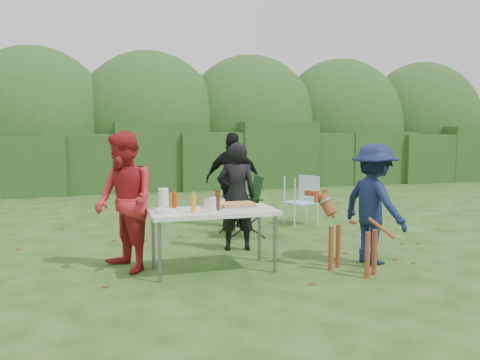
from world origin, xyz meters
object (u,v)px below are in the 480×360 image
object	(u,v)px
mustard_bottle	(194,204)
beer_bottle	(218,200)
person_red_jacket	(124,202)
dog	(353,234)
person_cook	(237,196)
ketchup_bottle	(174,203)
camping_chair	(242,206)
person_black_puffy	(233,180)
folding_table	(213,214)
child	(374,204)
lawn_chair	(301,200)
paper_towel_roll	(163,199)

from	to	relation	value
mustard_bottle	beer_bottle	size ratio (longest dim) A/B	0.83
person_red_jacket	mustard_bottle	world-z (taller)	person_red_jacket
dog	mustard_bottle	xyz separation A→B (m)	(-1.81, 0.45, 0.38)
person_red_jacket	person_cook	bearing A→B (deg)	88.48
person_red_jacket	ketchup_bottle	distance (m)	0.64
camping_chair	mustard_bottle	world-z (taller)	camping_chair
person_black_puffy	dog	bearing A→B (deg)	124.32
ketchup_bottle	beer_bottle	distance (m)	0.51
folding_table	person_black_puffy	distance (m)	2.75
child	mustard_bottle	size ratio (longest dim) A/B	7.59
person_black_puffy	dog	world-z (taller)	person_black_puffy
folding_table	dog	size ratio (longest dim) A/B	1.54
child	beer_bottle	distance (m)	2.00
camping_chair	mustard_bottle	bearing A→B (deg)	65.87
person_black_puffy	lawn_chair	world-z (taller)	person_black_puffy
person_red_jacket	camping_chair	bearing A→B (deg)	104.36
child	mustard_bottle	world-z (taller)	child
child	ketchup_bottle	world-z (taller)	child
person_cook	dog	xyz separation A→B (m)	(1.00, -1.47, -0.30)
person_cook	ketchup_bottle	distance (m)	1.42
child	lawn_chair	xyz separation A→B (m)	(0.14, 2.60, -0.32)
child	ketchup_bottle	bearing A→B (deg)	71.94
child	camping_chair	distance (m)	2.31
child	ketchup_bottle	xyz separation A→B (m)	(-2.50, 0.19, 0.09)
camping_chair	paper_towel_roll	size ratio (longest dim) A/B	3.74
child	person_cook	bearing A→B (deg)	37.99
child	person_red_jacket	bearing A→B (deg)	66.33
beer_bottle	paper_towel_roll	distance (m)	0.64
camping_chair	beer_bottle	size ratio (longest dim) A/B	4.06
mustard_bottle	paper_towel_roll	xyz separation A→B (m)	(-0.31, 0.25, 0.03)
child	lawn_chair	bearing A→B (deg)	-16.62
folding_table	dog	xyz separation A→B (m)	(1.56, -0.55, -0.22)
folding_table	dog	world-z (taller)	dog
person_cook	camping_chair	xyz separation A→B (m)	(0.33, 0.84, -0.27)
folding_table	person_cook	size ratio (longest dim) A/B	0.99
child	dog	xyz separation A→B (m)	(-0.47, -0.31, -0.30)
person_red_jacket	mustard_bottle	distance (m)	0.85
folding_table	camping_chair	world-z (taller)	camping_chair
person_red_jacket	mustard_bottle	xyz separation A→B (m)	(0.75, -0.40, 0.00)
lawn_chair	ketchup_bottle	bearing A→B (deg)	17.09
person_red_jacket	camping_chair	distance (m)	2.43
person_black_puffy	camping_chair	size ratio (longest dim) A/B	1.67
camping_chair	paper_towel_roll	world-z (taller)	paper_towel_roll
person_red_jacket	lawn_chair	world-z (taller)	person_red_jacket
lawn_chair	beer_bottle	xyz separation A→B (m)	(-2.12, -2.41, 0.43)
mustard_bottle	beer_bottle	world-z (taller)	beer_bottle
camping_chair	ketchup_bottle	bearing A→B (deg)	60.52
ketchup_bottle	dog	bearing A→B (deg)	-14.00
person_cook	paper_towel_roll	xyz separation A→B (m)	(-1.13, -0.77, 0.11)
person_black_puffy	mustard_bottle	world-z (taller)	person_black_puffy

